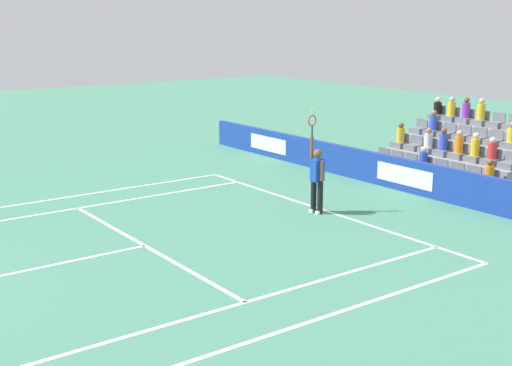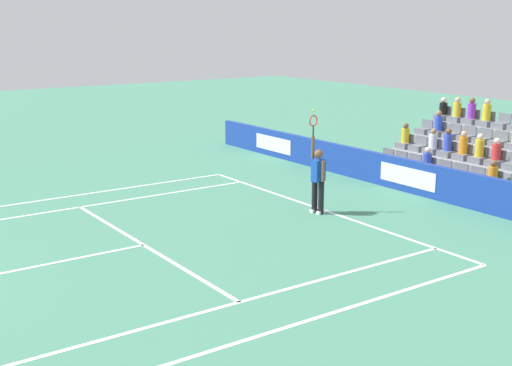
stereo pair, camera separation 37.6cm
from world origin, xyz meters
name	(u,v)px [view 1 (the left image)]	position (x,y,z in m)	size (l,w,h in m)	color
line_baseline	(320,209)	(0.00, -11.89, 0.00)	(10.97, 0.10, 0.01)	white
line_service	(145,246)	(0.00, -6.40, 0.00)	(8.23, 0.10, 0.01)	white
line_centre_service	(7,275)	(0.00, -3.20, 0.00)	(0.10, 6.40, 0.01)	white
line_singles_sideline_left	(62,211)	(4.12, -5.95, 0.00)	(0.10, 11.89, 0.01)	white
line_singles_sideline_right	(225,308)	(-4.12, -5.95, 0.00)	(0.10, 11.89, 0.01)	white
line_doubles_sideline_left	(46,201)	(5.49, -5.95, 0.00)	(0.10, 11.89, 0.01)	white
line_doubles_sideline_right	(270,335)	(-5.49, -5.95, 0.00)	(0.10, 11.89, 0.01)	white
line_centre_mark	(318,210)	(0.00, -11.79, 0.00)	(0.10, 0.20, 0.01)	white
sponsor_barrier	(406,175)	(0.00, -15.42, 0.51)	(20.96, 0.22, 1.02)	#193899
tennis_player	(317,178)	(-0.20, -11.57, 0.99)	(0.53, 0.38, 2.85)	black
stadium_stand	(467,158)	(0.00, -18.35, 0.70)	(4.96, 3.80, 2.61)	gray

